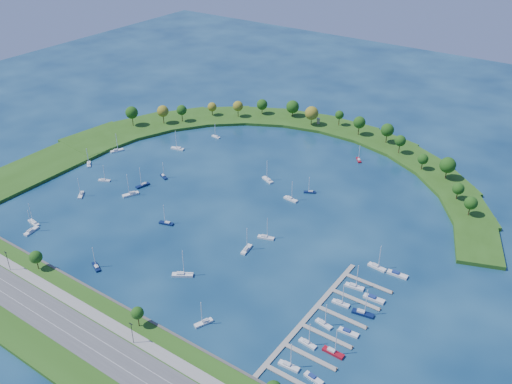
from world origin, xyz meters
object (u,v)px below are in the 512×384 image
Objects in this scene: moored_boat_10 at (117,150)px; moored_boat_5 at (204,322)px; moored_boat_9 at (216,136)px; docked_boat_11 at (397,274)px; moored_boat_4 at (104,180)px; harbor_tower at (318,121)px; moored_boat_3 at (268,179)px; dock_system at (325,322)px; docked_boat_0 at (289,365)px; moored_boat_7 at (89,164)px; docked_boat_2 at (307,343)px; moored_boat_8 at (81,194)px; moored_boat_6 at (310,191)px; moored_boat_15 at (143,185)px; docked_boat_7 at (363,313)px; moored_boat_16 at (246,249)px; moored_boat_1 at (182,274)px; moored_boat_13 at (164,176)px; docked_boat_4 at (324,323)px; moored_boat_17 at (178,148)px; moored_boat_2 at (359,159)px; docked_boat_6 at (341,303)px; docked_boat_1 at (313,378)px; moored_boat_0 at (96,266)px; docked_boat_9 at (374,298)px; moored_boat_18 at (291,199)px; docked_boat_3 at (333,352)px; docked_boat_10 at (377,266)px; moored_boat_14 at (131,194)px; moored_boat_19 at (266,237)px; moored_boat_12 at (34,222)px; docked_boat_5 at (348,332)px; moored_boat_11 at (166,223)px; moored_boat_20 at (31,230)px; docked_boat_8 at (354,286)px.

moored_boat_5 is at bearing -97.37° from moored_boat_10.
moored_boat_9 is 1.03× the size of docked_boat_11.
harbor_tower is at bearing 38.62° from moored_boat_4.
dock_system is at bearing 158.21° from moored_boat_3.
moored_boat_7 is at bearing 156.72° from docked_boat_0.
moored_boat_8 is at bearing 176.63° from docked_boat_2.
moored_boat_15 is at bearing 0.70° from moored_boat_6.
moored_boat_15 is 1.12× the size of docked_boat_2.
moored_boat_9 is at bearing 137.64° from docked_boat_7.
moored_boat_7 is 88.23m from moored_boat_9.
moored_boat_1 is at bearing 149.10° from moored_boat_16.
moored_boat_13 is at bearing 111.95° from moored_boat_8.
docked_boat_4 is (0.23, -1.38, 0.53)m from dock_system.
moored_boat_5 reaches higher than docked_boat_4.
moored_boat_17 is at bearing 151.04° from dock_system.
moored_boat_2 is 159.18m from moored_boat_4.
moored_boat_5 is 0.95× the size of docked_boat_0.
moored_boat_8 is 58.03m from moored_boat_10.
moored_boat_5 is at bearing -136.95° from docked_boat_6.
moored_boat_3 is 150.07m from docked_boat_1.
moored_boat_16 reaches higher than moored_boat_5.
moored_boat_6 is 0.82× the size of docked_boat_0.
moored_boat_16 reaches higher than moored_boat_7.
moored_boat_0 is at bearing 103.75° from moored_boat_3.
moored_boat_7 is at bearing 172.88° from docked_boat_9.
docked_boat_2 is 1.17× the size of docked_boat_11.
docked_boat_1 is at bearing -92.94° from docked_boat_9.
docked_boat_3 reaches higher than moored_boat_18.
docked_boat_10 is (88.62, -40.78, -0.00)m from moored_boat_3.
moored_boat_9 is 90.50m from moored_boat_14.
docked_boat_1 is at bearing -47.00° from docked_boat_2.
moored_boat_16 is 0.93× the size of docked_boat_7.
moored_boat_10 is 1.19× the size of moored_boat_13.
moored_boat_6 is at bearing 75.74° from moored_boat_19.
docked_boat_2 is at bearing -168.53° from moored_boat_12.
docked_boat_9 is (150.96, -29.70, -0.17)m from moored_boat_13.
docked_boat_3 is at bearing -59.27° from harbor_tower.
docked_boat_9 is at bearing -53.41° from harbor_tower.
moored_boat_9 is 140.69m from moored_boat_12.
moored_boat_17 is at bearing 170.76° from docked_boat_10.
moored_boat_0 is 1.11× the size of moored_boat_6.
dock_system is at bearing -139.75° from moored_boat_0.
moored_boat_6 is 1.18× the size of docked_boat_5.
moored_boat_8 is at bearing 101.96° from moored_boat_2.
docked_boat_1 is at bearing 142.82° from moored_boat_9.
moored_boat_11 is 1.34× the size of docked_boat_5.
docked_boat_5 is at bearing 154.90° from moored_boat_11.
moored_boat_2 is 1.11× the size of docked_boat_11.
docked_boat_5 is at bearing -90.55° from moored_boat_20.
moored_boat_11 is at bearing 177.76° from docked_boat_8.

